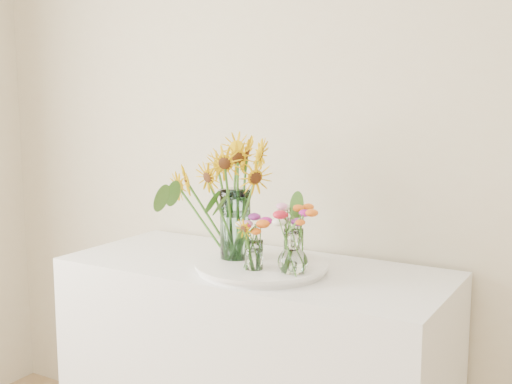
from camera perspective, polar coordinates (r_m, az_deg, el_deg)
The scene contains 10 objects.
counter at distance 2.48m, azimuth -0.18°, elevation -16.62°, with size 1.40×0.60×0.90m, color white.
tray at distance 2.23m, azimuth 0.51°, elevation -6.78°, with size 0.44×0.44×0.03m, color white.
mason_jar at distance 2.28m, azimuth -1.86°, elevation -2.90°, with size 0.11×0.11×0.25m, color #A4DAD3.
sunflower_bouquet at distance 2.26m, azimuth -1.87°, elevation -0.26°, with size 0.68×0.68×0.47m, color #DAA704, non-canonical shape.
small_vase_a at distance 2.14m, azimuth -0.18°, elevation -5.65°, with size 0.06×0.06×0.10m, color white.
wildflower_posy_a at distance 2.13m, azimuth -0.18°, elevation -4.48°, with size 0.18×0.18×0.19m, color orange, non-canonical shape.
small_vase_b at distance 2.10m, azimuth 3.29°, elevation -5.42°, with size 0.10×0.10×0.14m, color white, non-canonical shape.
wildflower_posy_b at distance 2.09m, azimuth 3.30°, elevation -4.22°, with size 0.20×0.20×0.23m, color orange, non-canonical shape.
small_vase_c at distance 2.25m, azimuth 3.36°, elevation -4.77°, with size 0.07×0.07×0.12m, color white.
wildflower_posy_c at distance 2.24m, azimuth 3.37°, elevation -3.65°, with size 0.17×0.17×0.21m, color orange, non-canonical shape.
Camera 1 is at (0.75, 0.00, 1.50)m, focal length 45.00 mm.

